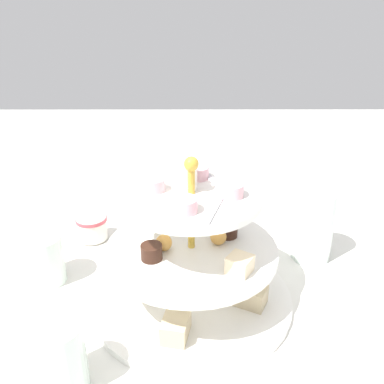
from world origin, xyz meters
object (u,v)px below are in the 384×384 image
at_px(tiered_serving_stand, 192,260).
at_px(teacup_with_saucer, 93,229).
at_px(water_glass_mid_back, 61,357).
at_px(butter_knife_right, 188,210).
at_px(water_glass_tall_right, 314,225).
at_px(water_glass_short_left, 44,259).

xyz_separation_m(tiered_serving_stand, teacup_with_saucer, (0.17, 0.19, -0.05)).
height_order(teacup_with_saucer, water_glass_mid_back, water_glass_mid_back).
distance_m(teacup_with_saucer, butter_knife_right, 0.22).
relative_size(tiered_serving_stand, teacup_with_saucer, 3.42).
relative_size(tiered_serving_stand, water_glass_tall_right, 2.37).
bearing_deg(water_glass_tall_right, water_glass_mid_back, 126.84).
bearing_deg(teacup_with_saucer, butter_knife_right, -56.15).
relative_size(water_glass_tall_right, water_glass_short_left, 1.57).
bearing_deg(butter_knife_right, teacup_with_saucer, 23.50).
height_order(teacup_with_saucer, butter_knife_right, teacup_with_saucer).
bearing_deg(water_glass_short_left, water_glass_mid_back, -157.26).
relative_size(teacup_with_saucer, butter_knife_right, 0.53).
xyz_separation_m(tiered_serving_stand, water_glass_short_left, (0.05, 0.24, -0.03)).
bearing_deg(tiered_serving_stand, water_glass_short_left, 78.73).
bearing_deg(teacup_with_saucer, water_glass_mid_back, -173.75).
xyz_separation_m(water_glass_tall_right, teacup_with_saucer, (0.06, 0.40, -0.04)).
relative_size(tiered_serving_stand, water_glass_short_left, 3.72).
distance_m(water_glass_tall_right, teacup_with_saucer, 0.41).
distance_m(water_glass_short_left, teacup_with_saucer, 0.14).
relative_size(teacup_with_saucer, water_glass_mid_back, 0.97).
bearing_deg(water_glass_tall_right, tiered_serving_stand, 118.58).
bearing_deg(teacup_with_saucer, water_glass_tall_right, -97.87).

